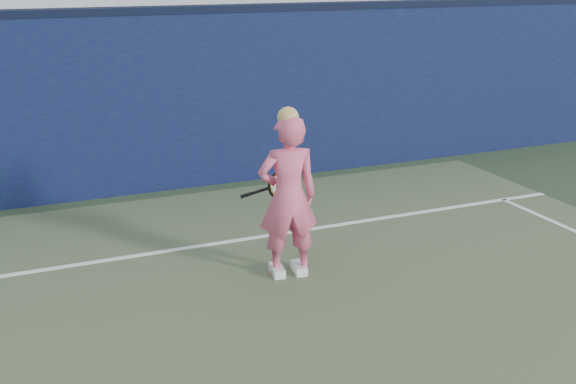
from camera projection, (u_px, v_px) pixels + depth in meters
name	position (u px, v px, depth m)	size (l,w,h in m)	color
backstop_wall	(118.00, 107.00, 10.11)	(24.00, 0.40, 2.50)	#0C0D37
wall_cap	(111.00, 11.00, 9.71)	(24.00, 0.42, 0.10)	black
player	(288.00, 196.00, 7.45)	(0.68, 0.50, 1.81)	#DE567C
racket	(279.00, 186.00, 7.84)	(0.60, 0.20, 0.33)	black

